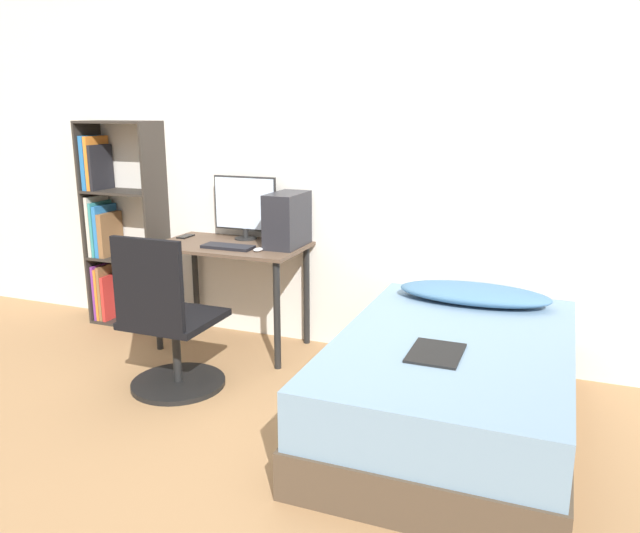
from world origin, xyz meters
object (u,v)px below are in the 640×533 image
Objects in this scene: pc_tower at (287,220)px; bookshelf at (114,229)px; keyboard at (228,247)px; bed at (452,385)px; monitor at (245,206)px; office_chair at (169,334)px.

bookshelf is at bearing 177.65° from pc_tower.
bed is at bearing -17.50° from keyboard.
bookshelf reaches higher than monitor.
keyboard is at bearing 86.46° from office_chair.
bed is at bearing -26.57° from monitor.
bookshelf reaches higher than pc_tower.
pc_tower reaches higher than keyboard.
office_chair is 0.75m from keyboard.
keyboard is 0.94× the size of pc_tower.
bookshelf is 1.48m from office_chair.
bookshelf is at bearing -177.67° from monitor.
keyboard is at bearing -12.99° from bookshelf.
bed is 5.24× the size of keyboard.
monitor is (-1.61, 0.81, 0.72)m from bed.
bed is 1.94m from monitor.
bookshelf is 4.17× the size of pc_tower.
bookshelf is at bearing 164.37° from bed.
monitor reaches higher than office_chair.
pc_tower reaches higher than bed.
pc_tower is (0.37, -0.11, -0.06)m from monitor.
office_chair is 1.63m from bed.
keyboard is (0.04, 0.64, 0.39)m from office_chair.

